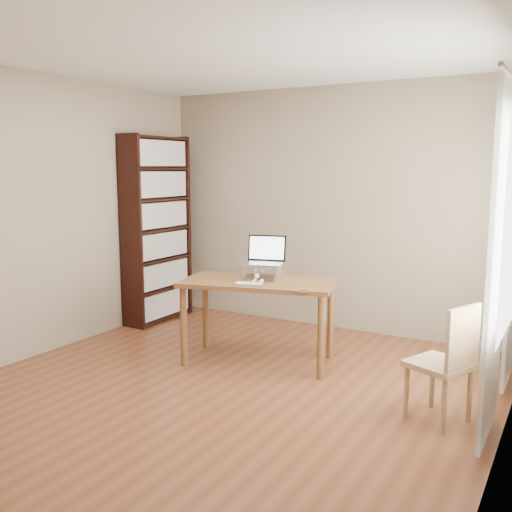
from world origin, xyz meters
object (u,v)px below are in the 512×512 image
at_px(desk, 258,292).
at_px(cat, 265,272).
at_px(laptop, 266,257).
at_px(chair, 449,359).
at_px(bookshelf, 157,229).
at_px(keyboard, 249,284).

height_order(desk, cat, cat).
bearing_deg(laptop, chair, -32.60).
bearing_deg(desk, cat, 71.84).
distance_m(desk, cat, 0.20).
bearing_deg(bookshelf, desk, -22.13).
height_order(keyboard, cat, cat).
distance_m(keyboard, cat, 0.34).
relative_size(laptop, keyboard, 1.48).
bearing_deg(chair, keyboard, -164.83).
distance_m(cat, chair, 1.86).
relative_size(cat, chair, 0.56).
relative_size(bookshelf, keyboard, 7.73).
height_order(bookshelf, keyboard, bookshelf).
bearing_deg(laptop, desk, -104.34).
relative_size(keyboard, cat, 0.58).
relative_size(laptop, chair, 0.48).
bearing_deg(keyboard, cat, 79.75).
distance_m(bookshelf, keyboard, 2.01).
xyz_separation_m(bookshelf, laptop, (1.73, -0.56, -0.11)).
height_order(bookshelf, desk, bookshelf).
bearing_deg(bookshelf, cat, -18.83).
xyz_separation_m(bookshelf, keyboard, (1.76, -0.92, -0.29)).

